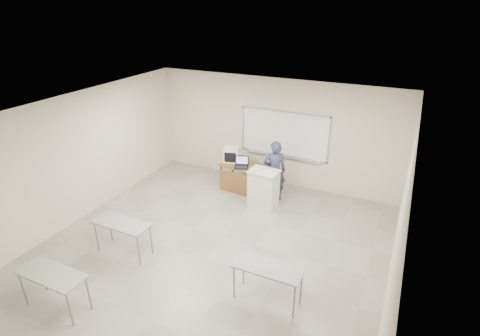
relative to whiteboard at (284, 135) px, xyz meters
The scene contains 10 objects.
floor 4.25m from the whiteboard, 94.32° to the right, with size 7.00×8.00×0.01m, color gray.
whiteboard is the anchor object (origin of this frame).
student_desks 5.39m from the whiteboard, 93.23° to the right, with size 4.40×2.20×0.73m.
instructor_desk 1.51m from the whiteboard, 127.39° to the right, with size 1.45×0.72×0.75m.
podium 1.76m from the whiteboard, 89.71° to the right, with size 0.72×0.53×1.01m.
crt_monitor 1.55m from the whiteboard, 150.95° to the right, with size 0.42×0.47×0.40m.
laptop 1.43m from the whiteboard, 130.73° to the right, with size 0.36×0.34×0.27m.
mouse 1.07m from the whiteboard, 102.33° to the right, with size 0.10×0.07×0.04m, color silver.
keyboard 1.47m from the whiteboard, 83.52° to the right, with size 0.41×0.14×0.02m, color beige.
presenter 1.18m from the whiteboard, 84.01° to the right, with size 0.60×0.39×1.64m, color black.
Camera 1 is at (3.34, -5.30, 4.90)m, focal length 28.00 mm.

